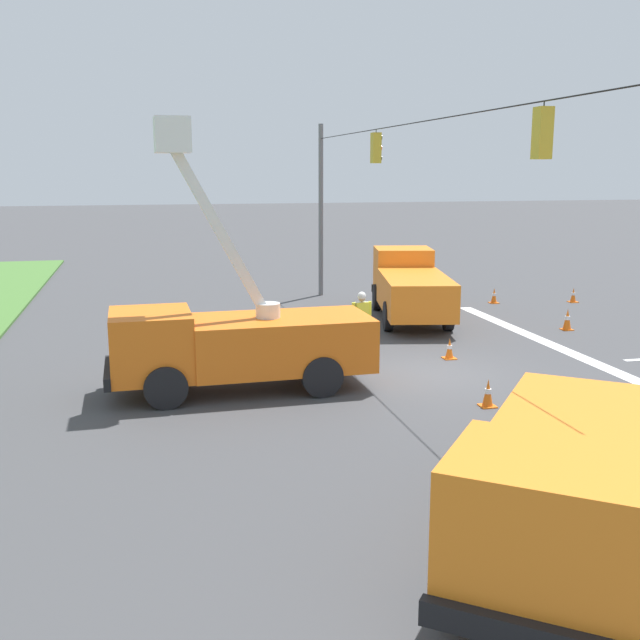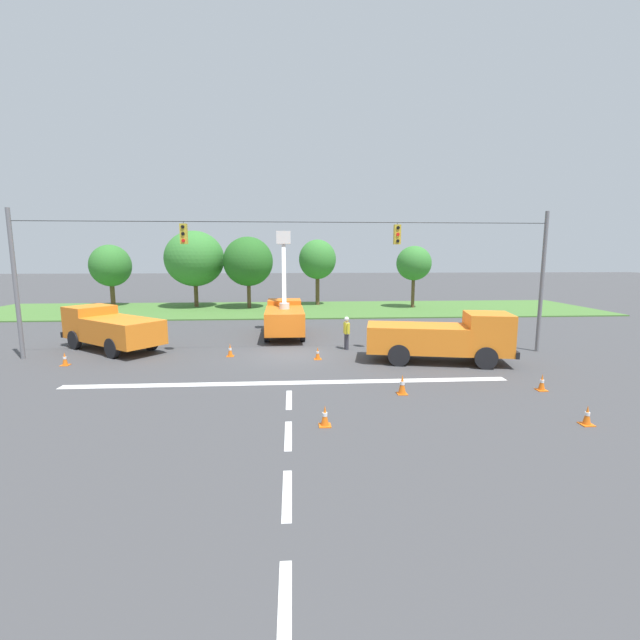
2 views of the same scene
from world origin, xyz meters
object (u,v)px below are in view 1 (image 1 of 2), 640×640
(road_worker, at_px, (362,317))
(traffic_cone_mid_left, at_px, (573,295))
(utility_truck_support_near, at_px, (410,286))
(traffic_cone_lane_edge_a, at_px, (494,296))
(utility_truck_support_far, at_px, (567,481))
(traffic_cone_foreground_right, at_px, (567,320))
(traffic_cone_mid_right, at_px, (488,393))
(utility_truck_bucket_lift, at_px, (236,338))
(traffic_cone_lane_edge_b, at_px, (450,349))

(road_worker, distance_m, traffic_cone_mid_left, 12.27)
(utility_truck_support_near, distance_m, traffic_cone_lane_edge_a, 5.05)
(utility_truck_support_far, distance_m, traffic_cone_lane_edge_a, 20.74)
(road_worker, xyz_separation_m, traffic_cone_foreground_right, (1.08, -7.58, -0.64))
(utility_truck_support_near, bearing_deg, traffic_cone_mid_right, 170.00)
(utility_truck_bucket_lift, height_order, traffic_cone_foreground_right, utility_truck_bucket_lift)
(utility_truck_support_far, distance_m, traffic_cone_mid_left, 21.77)
(utility_truck_support_far, height_order, road_worker, utility_truck_support_far)
(traffic_cone_lane_edge_b, bearing_deg, traffic_cone_foreground_right, -63.13)
(road_worker, distance_m, traffic_cone_foreground_right, 7.69)
(road_worker, bearing_deg, traffic_cone_mid_left, -61.45)
(utility_truck_support_near, relative_size, traffic_cone_lane_edge_b, 11.48)
(road_worker, bearing_deg, traffic_cone_lane_edge_a, -49.52)
(traffic_cone_lane_edge_b, bearing_deg, utility_truck_support_far, 165.00)
(traffic_cone_mid_right, bearing_deg, traffic_cone_mid_left, -38.70)
(traffic_cone_mid_left, bearing_deg, utility_truck_support_far, 147.98)
(utility_truck_support_far, bearing_deg, traffic_cone_lane_edge_a, -23.55)
(utility_truck_support_near, xyz_separation_m, traffic_cone_foreground_right, (-3.11, -4.53, -0.84))
(utility_truck_support_near, bearing_deg, utility_truck_bucket_lift, 136.27)
(traffic_cone_lane_edge_b, bearing_deg, traffic_cone_lane_edge_a, -33.54)
(traffic_cone_mid_right, distance_m, traffic_cone_lane_edge_a, 13.89)
(utility_truck_support_far, relative_size, traffic_cone_mid_right, 9.90)
(utility_truck_bucket_lift, height_order, traffic_cone_mid_right, utility_truck_bucket_lift)
(utility_truck_support_far, distance_m, traffic_cone_lane_edge_b, 11.34)
(utility_truck_bucket_lift, bearing_deg, road_worker, -51.09)
(utility_truck_support_near, bearing_deg, traffic_cone_mid_left, -77.82)
(road_worker, height_order, traffic_cone_lane_edge_a, road_worker)
(road_worker, height_order, traffic_cone_lane_edge_b, road_worker)
(traffic_cone_foreground_right, distance_m, traffic_cone_mid_right, 9.50)
(road_worker, bearing_deg, traffic_cone_foreground_right, -81.89)
(utility_truck_support_near, distance_m, traffic_cone_lane_edge_b, 6.00)
(utility_truck_support_near, xyz_separation_m, traffic_cone_mid_left, (1.66, -7.70, -0.92))
(traffic_cone_mid_left, relative_size, traffic_cone_lane_edge_a, 0.96)
(utility_truck_support_far, height_order, traffic_cone_foreground_right, utility_truck_support_far)
(road_worker, bearing_deg, utility_truck_support_far, 176.46)
(traffic_cone_mid_left, xyz_separation_m, traffic_cone_lane_edge_b, (-7.53, 8.61, 0.00))
(utility_truck_support_near, relative_size, traffic_cone_foreground_right, 9.55)
(traffic_cone_foreground_right, bearing_deg, utility_truck_support_far, 148.55)
(utility_truck_support_near, xyz_separation_m, road_worker, (-4.19, 3.06, -0.20))
(traffic_cone_mid_right, bearing_deg, utility_truck_support_far, 162.83)
(utility_truck_bucket_lift, relative_size, utility_truck_support_near, 0.93)
(traffic_cone_lane_edge_a, bearing_deg, traffic_cone_lane_edge_b, 146.46)
(utility_truck_support_near, xyz_separation_m, utility_truck_support_far, (-16.78, 3.83, -0.03))
(traffic_cone_mid_left, bearing_deg, traffic_cone_lane_edge_b, 131.16)
(traffic_cone_foreground_right, distance_m, traffic_cone_lane_edge_a, 5.32)
(utility_truck_support_far, xyz_separation_m, traffic_cone_lane_edge_b, (10.92, -2.93, -0.88))
(utility_truck_bucket_lift, relative_size, traffic_cone_foreground_right, 8.92)
(utility_truck_bucket_lift, bearing_deg, traffic_cone_mid_right, -115.77)
(utility_truck_support_far, xyz_separation_m, traffic_cone_mid_left, (18.44, -11.53, -0.89))
(utility_truck_support_far, bearing_deg, utility_truck_bucket_lift, 20.29)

